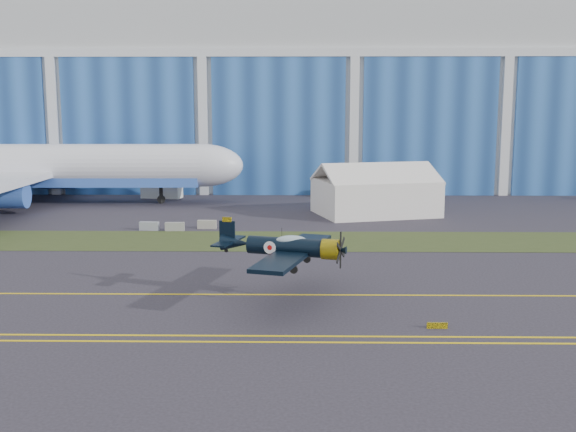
{
  "coord_description": "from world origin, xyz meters",
  "views": [
    {
      "loc": [
        13.92,
        -49.69,
        12.61
      ],
      "look_at": [
        13.11,
        2.58,
        4.27
      ],
      "focal_mm": 42.0,
      "sensor_mm": 36.0,
      "label": 1
    }
  ],
  "objects_px": {
    "tent": "(375,188)",
    "shipping_container": "(162,189)",
    "jetliner": "(23,119)",
    "warbird": "(286,247)",
    "tug": "(324,192)"
  },
  "relations": [
    {
      "from": "tent",
      "to": "shipping_container",
      "type": "xyz_separation_m",
      "value": [
        -28.8,
        14.77,
        -1.95
      ]
    },
    {
      "from": "tug",
      "to": "warbird",
      "type": "bearing_deg",
      "value": -104.77
    },
    {
      "from": "jetliner",
      "to": "tug",
      "type": "xyz_separation_m",
      "value": [
        40.12,
        8.03,
        -10.65
      ]
    },
    {
      "from": "tent",
      "to": "tug",
      "type": "distance_m",
      "value": 17.88
    },
    {
      "from": "tent",
      "to": "tug",
      "type": "xyz_separation_m",
      "value": [
        -5.6,
        16.8,
        -2.48
      ]
    },
    {
      "from": "warbird",
      "to": "tug",
      "type": "height_order",
      "value": "warbird"
    },
    {
      "from": "tent",
      "to": "shipping_container",
      "type": "relative_size",
      "value": 2.82
    },
    {
      "from": "warbird",
      "to": "tent",
      "type": "bearing_deg",
      "value": 90.99
    },
    {
      "from": "shipping_container",
      "to": "tent",
      "type": "bearing_deg",
      "value": -16.79
    },
    {
      "from": "warbird",
      "to": "shipping_container",
      "type": "height_order",
      "value": "warbird"
    },
    {
      "from": "shipping_container",
      "to": "tug",
      "type": "bearing_deg",
      "value": 15.37
    },
    {
      "from": "tent",
      "to": "jetliner",
      "type": "bearing_deg",
      "value": 153.66
    },
    {
      "from": "jetliner",
      "to": "tent",
      "type": "distance_m",
      "value": 47.26
    },
    {
      "from": "jetliner",
      "to": "shipping_container",
      "type": "xyz_separation_m",
      "value": [
        16.92,
        6.0,
        -10.11
      ]
    },
    {
      "from": "shipping_container",
      "to": "jetliner",
      "type": "bearing_deg",
      "value": -150.11
    }
  ]
}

